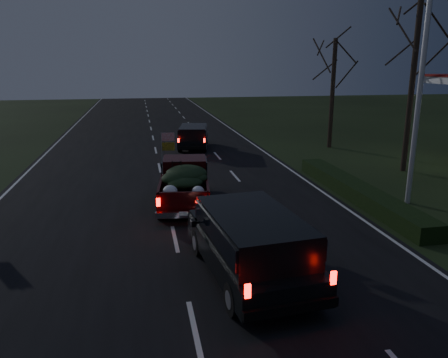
{
  "coord_description": "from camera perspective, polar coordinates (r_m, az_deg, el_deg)",
  "views": [
    {
      "loc": [
        -0.92,
        -13.02,
        5.41
      ],
      "look_at": [
        2.03,
        2.25,
        1.3
      ],
      "focal_mm": 35.0,
      "sensor_mm": 36.0,
      "label": 1
    }
  ],
  "objects": [
    {
      "name": "rear_suv",
      "position": [
        11.21,
        3.56,
        -7.79
      ],
      "size": [
        2.73,
        5.29,
        1.47
      ],
      "rotation": [
        0.0,
        0.0,
        0.1
      ],
      "color": "black",
      "rests_on": "ground"
    },
    {
      "name": "road_asphalt",
      "position": [
        14.13,
        -6.43,
        -7.77
      ],
      "size": [
        14.0,
        120.0,
        0.02
      ],
      "primitive_type": "cube",
      "color": "black",
      "rests_on": "ground"
    },
    {
      "name": "bare_tree_mid",
      "position": [
        24.12,
        23.83,
        15.83
      ],
      "size": [
        3.6,
        3.6,
        8.5
      ],
      "color": "black",
      "rests_on": "ground"
    },
    {
      "name": "light_pole",
      "position": [
        18.28,
        24.55,
        13.74
      ],
      "size": [
        0.5,
        0.9,
        9.16
      ],
      "color": "silver",
      "rests_on": "ground"
    },
    {
      "name": "ground",
      "position": [
        14.13,
        -6.43,
        -7.81
      ],
      "size": [
        120.0,
        120.0,
        0.0
      ],
      "primitive_type": "plane",
      "color": "black",
      "rests_on": "ground"
    },
    {
      "name": "bare_tree_far",
      "position": [
        29.74,
        14.18,
        14.02
      ],
      "size": [
        3.6,
        3.6,
        7.0
      ],
      "color": "black",
      "rests_on": "ground"
    },
    {
      "name": "pickup_truck",
      "position": [
        17.3,
        -5.18,
        -0.19
      ],
      "size": [
        2.42,
        5.05,
        2.55
      ],
      "rotation": [
        0.0,
        0.0,
        -0.12
      ],
      "color": "black",
      "rests_on": "ground"
    },
    {
      "name": "hedge_row",
      "position": [
        18.94,
        16.95,
        -1.51
      ],
      "size": [
        1.0,
        10.0,
        0.6
      ],
      "primitive_type": "cube",
      "color": "black",
      "rests_on": "ground"
    },
    {
      "name": "lead_suv",
      "position": [
        28.81,
        -4.03,
        5.8
      ],
      "size": [
        2.5,
        4.48,
        1.22
      ],
      "rotation": [
        0.0,
        0.0,
        -0.18
      ],
      "color": "black",
      "rests_on": "ground"
    }
  ]
}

